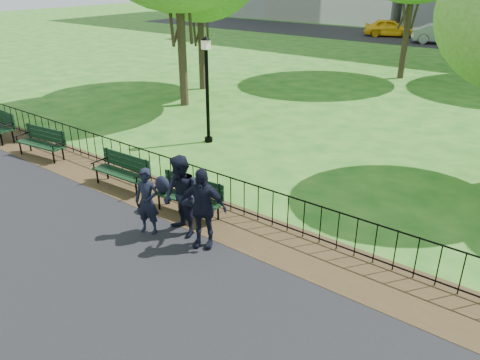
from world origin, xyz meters
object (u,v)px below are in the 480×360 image
Objects in this scene: lamppost at (207,87)px; person_right at (202,208)px; park_bench_left_a at (123,168)px; person_left at (147,201)px; park_bench_left_b at (42,139)px; sedan_silver at (443,34)px; person_mid at (181,197)px; park_bench_main at (178,189)px; taxi at (390,28)px.

person_right is (4.18, -4.95, -0.99)m from lamppost.
person_left is (2.29, -1.20, 0.20)m from park_bench_left_a.
sedan_silver reaches higher than park_bench_left_b.
lamppost is 6.10m from person_mid.
park_bench_main is 0.98× the size of park_bench_left_b.
park_bench_left_b reaches higher than park_bench_left_a.
person_left is 0.86× the size of person_right.
park_bench_main is 1.10m from person_left.
park_bench_left_a is 1.00× the size of person_right.
park_bench_main is 0.97× the size of person_mid.
lamppost is 1.97× the size of person_right.
person_mid reaches higher than park_bench_left_b.
sedan_silver is at bearing 91.04° from lamppost.
lamppost is at bearing 45.47° from park_bench_left_b.
person_mid is (3.53, -4.88, -0.96)m from lamppost.
person_mid is 32.92m from sedan_silver.
park_bench_left_b is 6.10m from person_left.
park_bench_left_b reaches higher than park_bench_main.
park_bench_left_a is at bearing -6.57° from park_bench_left_b.
person_mid is (0.65, 0.39, 0.15)m from person_left.
sedan_silver is at bearing 77.75° from park_bench_left_b.
person_mid is 0.40× the size of sedan_silver.
person_right is at bearing -49.84° from lamppost.
park_bench_left_a is 0.39× the size of sedan_silver.
person_left is at bearing -18.28° from park_bench_left_b.
park_bench_main is 1.11m from person_mid.
sedan_silver is at bearing 73.22° from person_right.
park_bench_left_b is 0.40× the size of sedan_silver.
person_left reaches higher than sedan_silver.
park_bench_left_a is 1.16× the size of person_left.
person_left is (2.88, -5.27, -1.11)m from lamppost.
person_mid is at bearing 171.13° from taxi.
park_bench_left_a is 3.07m from person_mid.
person_mid is (2.94, -0.81, 0.36)m from park_bench_left_a.
person_mid is 1.03× the size of person_right.
taxi reaches higher than park_bench_left_a.
person_mid reaches higher than park_bench_main.
park_bench_left_a is 0.41× the size of taxi.
person_right is (0.65, -0.07, -0.03)m from person_mid.
park_bench_left_b is 33.65m from taxi.
lamppost is at bearing 166.92° from taxi.
park_bench_left_b is at bearing 178.17° from park_bench_left_a.
person_right is 35.68m from taxi.
person_mid is at bearing 10.03° from person_left.
lamppost is (-2.72, 4.19, 1.27)m from park_bench_main.
lamppost is at bearing 160.81° from sedan_silver.
sedan_silver is (-4.68, 32.74, -0.13)m from person_right.
person_left is 0.77m from person_mid.
taxi is at bearing 50.91° from sedan_silver.
person_left is at bearing -30.45° from park_bench_left_a.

